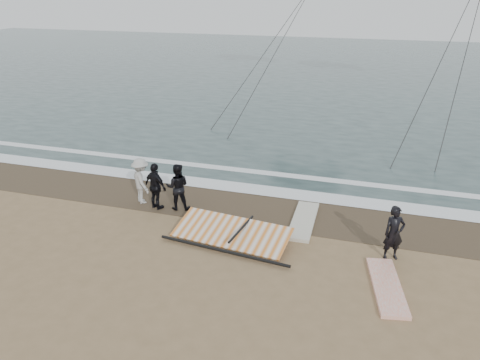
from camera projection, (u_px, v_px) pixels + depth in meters
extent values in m
plane|color=#8C704C|center=(255.00, 290.00, 11.64)|extent=(120.00, 120.00, 0.00)
cube|color=#233838|center=(355.00, 71.00, 40.71)|extent=(120.00, 54.00, 0.02)
cube|color=#4C3D2B|center=(291.00, 212.00, 15.60)|extent=(120.00, 2.80, 0.01)
cube|color=white|center=(298.00, 195.00, 16.83)|extent=(120.00, 0.90, 0.01)
cube|color=white|center=(306.00, 177.00, 18.32)|extent=(120.00, 0.45, 0.01)
imported|color=black|center=(394.00, 233.00, 12.68)|extent=(0.68, 0.58, 1.57)
cube|color=white|center=(387.00, 286.00, 11.68)|extent=(1.13, 2.53, 0.10)
cube|color=beige|center=(304.00, 221.00, 14.92)|extent=(0.78, 2.64, 0.11)
imported|color=black|center=(178.00, 187.00, 15.53)|extent=(0.93, 0.82, 1.61)
imported|color=black|center=(156.00, 186.00, 15.54)|extent=(1.03, 0.73, 1.63)
imported|color=#ADADA8|center=(141.00, 181.00, 15.99)|extent=(1.17, 1.15, 1.61)
cube|color=black|center=(231.00, 229.00, 14.42)|extent=(2.40, 0.83, 0.09)
cube|color=orange|center=(231.00, 232.00, 13.74)|extent=(3.57, 1.72, 0.36)
cylinder|color=black|center=(223.00, 251.00, 13.12)|extent=(3.97, 0.55, 0.09)
cylinder|color=black|center=(241.00, 229.00, 13.60)|extent=(0.27, 1.72, 0.07)
cylinder|color=#262626|center=(448.00, 45.00, 22.37)|extent=(0.04, 0.04, 15.57)
cylinder|color=#262626|center=(468.00, 46.00, 22.18)|extent=(0.04, 0.04, 15.11)
cylinder|color=#262626|center=(271.00, 44.00, 28.30)|extent=(0.04, 0.04, 15.51)
cylinder|color=#262626|center=(279.00, 45.00, 27.59)|extent=(0.04, 0.04, 16.37)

